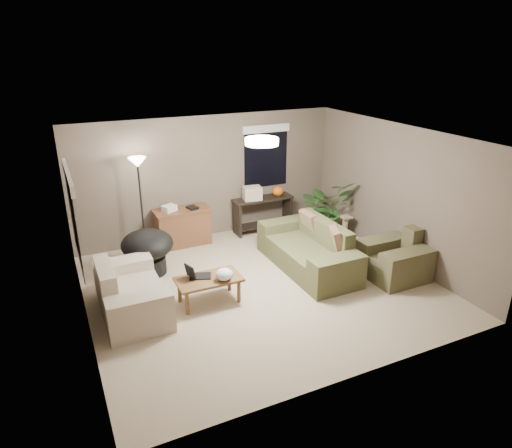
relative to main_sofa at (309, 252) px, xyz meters
name	(u,v)px	position (x,y,z in m)	size (l,w,h in m)	color
room_shell	(261,216)	(-1.09, -0.27, 0.96)	(5.50, 5.50, 5.50)	tan
main_sofa	(309,252)	(0.00, 0.00, 0.00)	(0.95, 2.20, 0.85)	#4D4E2F
throw_pillows	(322,232)	(0.26, 0.00, 0.36)	(0.38, 1.38, 0.47)	#8C7251
loveseat	(130,295)	(-3.22, -0.16, 0.00)	(0.90, 1.60, 0.85)	beige
armchair	(394,260)	(1.15, -0.91, 0.00)	(0.95, 1.00, 0.85)	#48432B
coffee_table	(209,282)	(-2.05, -0.38, 0.06)	(1.00, 0.55, 0.42)	brown
laptop	(196,274)	(-2.22, -0.28, 0.19)	(0.42, 0.33, 0.24)	black
plastic_bag	(224,274)	(-1.85, -0.53, 0.22)	(0.27, 0.24, 0.19)	white
desk	(183,227)	(-1.77, 1.95, 0.08)	(1.10, 0.50, 0.75)	brown
desk_papers	(174,208)	(-1.92, 1.94, 0.51)	(0.72, 0.32, 0.12)	silver
console_table	(263,212)	(0.00, 1.92, 0.14)	(1.30, 0.40, 0.75)	black
pumpkin	(278,191)	(0.35, 1.92, 0.55)	(0.24, 0.24, 0.20)	orange
cardboard_box	(252,193)	(-0.25, 1.92, 0.59)	(0.37, 0.28, 0.28)	beige
papasan_chair	(148,249)	(-2.68, 1.01, 0.17)	(1.04, 1.04, 0.80)	black
floor_lamp	(139,174)	(-2.57, 1.78, 1.30)	(0.32, 0.32, 1.91)	black
ceiling_fixture	(262,141)	(-1.09, -0.27, 2.15)	(0.50, 0.50, 0.10)	white
houseplant	(325,214)	(1.06, 1.14, 0.18)	(1.10, 1.22, 0.95)	#2D5923
cat_scratching_post	(345,229)	(1.34, 0.79, -0.08)	(0.32, 0.32, 0.50)	tan
window_left	(71,203)	(-3.82, 0.03, 1.49)	(0.05, 1.56, 1.33)	black
window_back	(266,146)	(0.21, 2.21, 1.49)	(1.06, 0.05, 1.33)	black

